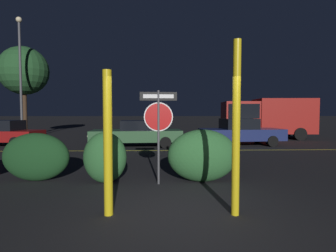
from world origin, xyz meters
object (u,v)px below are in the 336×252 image
Objects in this scene: tree_0 at (24,71)px; yellow_pole_left at (108,143)px; hedge_bush_1 at (36,157)px; hedge_bush_2 at (105,158)px; passing_car_2 at (137,133)px; passing_car_3 at (240,132)px; yellow_pole_right at (236,129)px; passing_car_1 at (3,133)px; hedge_bush_3 at (202,156)px; stop_sign at (158,118)px; delivery_truck at (265,116)px; street_lamp at (20,68)px.

yellow_pole_left is at bearing -59.29° from tree_0.
hedge_bush_2 reaches higher than hedge_bush_1.
passing_car_2 is 5.85m from passing_car_3.
passing_car_2 is (0.22, 7.43, 0.04)m from hedge_bush_2.
yellow_pole_right is 0.74× the size of passing_car_1.
hedge_bush_3 is at bearing 95.43° from yellow_pole_right.
stop_sign is 1.58m from hedge_bush_3.
hedge_bush_2 is at bearing -56.96° from tree_0.
hedge_bush_1 is 4.52m from hedge_bush_3.
passing_car_3 is (7.97, 7.55, 0.09)m from hedge_bush_1.
yellow_pole_right is (1.40, -2.12, -0.15)m from stop_sign.
yellow_pole_right is 1.68× the size of hedge_bush_3.
hedge_bush_1 is at bearing -51.87° from passing_car_3.
passing_car_2 is at bearing 105.01° from yellow_pole_right.
tree_0 is (-11.78, 14.07, 4.40)m from hedge_bush_3.
street_lamp reaches higher than delivery_truck.
passing_car_1 is 0.61× the size of tree_0.
passing_car_2 is (7.41, -0.34, 0.00)m from passing_car_1.
passing_car_2 is at bearing -26.04° from street_lamp.
passing_car_1 is at bearing 127.69° from yellow_pole_left.
passing_car_2 is 1.05× the size of passing_car_3.
street_lamp is at bearing 19.28° from passing_car_1.
stop_sign reaches higher than passing_car_3.
stop_sign is at bearing -50.79° from street_lamp.
yellow_pole_right reaches higher than hedge_bush_3.
passing_car_1 is 0.84× the size of passing_car_2.
tree_0 is (-1.99, 6.35, 4.40)m from passing_car_1.
yellow_pole_right is 1.76× the size of hedge_bush_1.
yellow_pole_left is 0.42× the size of delivery_truck.
delivery_truck reaches higher than passing_car_2.
passing_car_3 reaches higher than hedge_bush_2.
tree_0 is (-9.70, 16.32, 3.79)m from yellow_pole_left.
passing_car_3 is (3.46, 7.76, 0.04)m from hedge_bush_3.
yellow_pole_left is at bearing -57.87° from street_lamp.
stop_sign is at bearing 66.22° from yellow_pole_left.
street_lamp reaches higher than passing_car_1.
street_lamp is 1.19× the size of tree_0.
delivery_truck is (2.90, 3.75, 0.85)m from passing_car_3.
hedge_bush_3 is 8.49m from passing_car_3.
passing_car_3 reaches higher than passing_car_1.
delivery_truck is (10.87, 11.30, 0.94)m from hedge_bush_1.
hedge_bush_1 is (-4.73, 2.53, -0.92)m from yellow_pole_right.
stop_sign is 1.36× the size of hedge_bush_1.
yellow_pole_left is 0.61× the size of passing_car_1.
hedge_bush_1 is (-2.43, 2.46, -0.66)m from yellow_pole_left.
street_lamp reaches higher than hedge_bush_3.
yellow_pole_left is at bearing -136.47° from passing_car_1.
yellow_pole_right reaches higher than passing_car_2.
stop_sign is 13.93m from delivery_truck.
hedge_bush_3 is at bearing -50.07° from tree_0.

